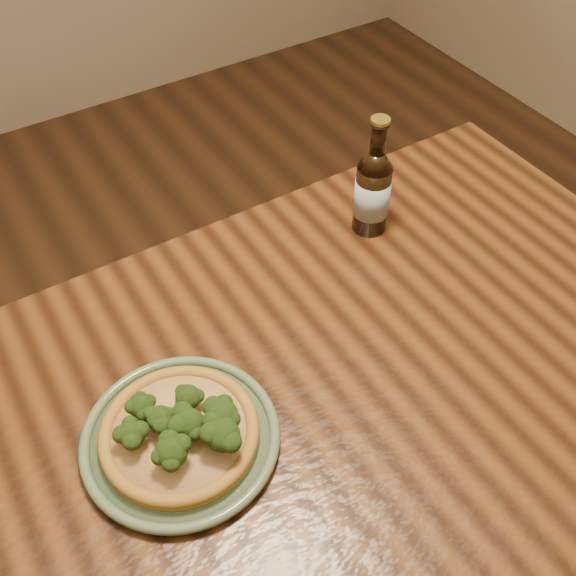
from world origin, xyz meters
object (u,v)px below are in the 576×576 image
plate (181,438)px  pizza (181,431)px  beer_bottle (372,190)px  table (238,518)px

plate → pizza: bearing=-64.6°
pizza → beer_bottle: (0.46, 0.21, 0.05)m
table → plate: (-0.03, 0.09, 0.10)m
beer_bottle → plate: bearing=-160.4°
table → plate: plate is taller
plate → beer_bottle: size_ratio=1.20×
table → beer_bottle: 0.55m
pizza → table: bearing=-72.5°
table → beer_bottle: bearing=35.0°
pizza → beer_bottle: beer_bottle is taller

